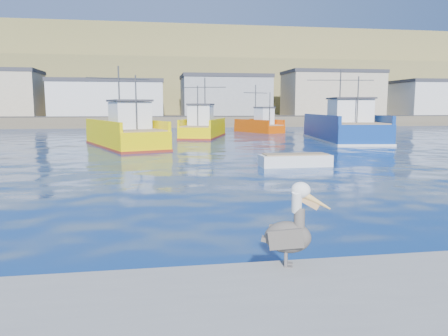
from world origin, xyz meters
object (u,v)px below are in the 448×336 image
at_px(trawler_yellow_a, 125,134).
at_px(boat_orange, 260,125).
at_px(trawler_yellow_b, 203,128).
at_px(trawler_blue, 344,128).
at_px(pelican, 290,230).
at_px(skiff_mid, 295,161).

xyz_separation_m(trawler_yellow_a, boat_orange, (15.47, 17.94, -0.07)).
bearing_deg(trawler_yellow_b, trawler_blue, -26.93).
distance_m(trawler_yellow_b, trawler_blue, 14.23).
bearing_deg(trawler_yellow_a, pelican, -81.24).
bearing_deg(boat_orange, trawler_blue, -72.24).
relative_size(trawler_yellow_b, pelican, 7.02).
relative_size(trawler_yellow_b, trawler_blue, 0.72).
bearing_deg(trawler_yellow_a, skiff_mid, -53.44).
xyz_separation_m(trawler_yellow_b, trawler_blue, (12.69, -6.44, 0.22)).
distance_m(boat_orange, pelican, 47.81).
bearing_deg(boat_orange, trawler_yellow_b, -135.89).
relative_size(trawler_yellow_a, trawler_blue, 0.84).
bearing_deg(trawler_yellow_a, trawler_yellow_b, 53.89).
bearing_deg(trawler_yellow_a, boat_orange, 49.24).
relative_size(trawler_yellow_b, boat_orange, 1.36).
relative_size(trawler_yellow_b, skiff_mid, 2.66).
distance_m(trawler_yellow_a, trawler_blue, 20.38).
bearing_deg(skiff_mid, trawler_blue, 58.20).
height_order(trawler_yellow_b, boat_orange, trawler_yellow_b).
height_order(trawler_yellow_a, trawler_yellow_b, trawler_yellow_a).
relative_size(boat_orange, skiff_mid, 1.96).
bearing_deg(trawler_blue, boat_orange, 107.76).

